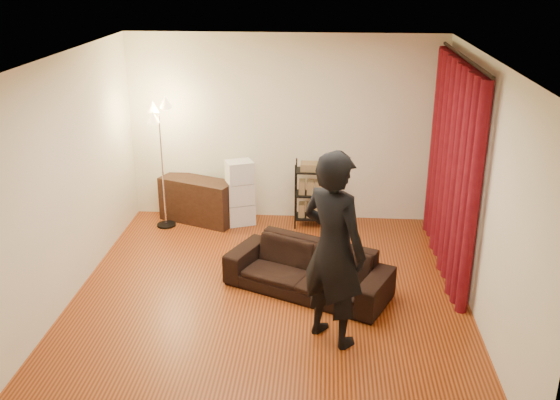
# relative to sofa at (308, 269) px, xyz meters

# --- Properties ---
(floor) EXTENTS (5.00, 5.00, 0.00)m
(floor) POSITION_rel_sofa_xyz_m (-0.43, -0.23, -0.28)
(floor) COLOR #97431B
(floor) RESTS_ON ground
(ceiling) EXTENTS (5.00, 5.00, 0.00)m
(ceiling) POSITION_rel_sofa_xyz_m (-0.43, -0.23, 2.42)
(ceiling) COLOR white
(ceiling) RESTS_ON ground
(wall_back) EXTENTS (5.00, 0.00, 5.00)m
(wall_back) POSITION_rel_sofa_xyz_m (-0.43, 2.27, 1.07)
(wall_back) COLOR #EDE7CB
(wall_back) RESTS_ON ground
(wall_front) EXTENTS (5.00, 0.00, 5.00)m
(wall_front) POSITION_rel_sofa_xyz_m (-0.43, -2.73, 1.07)
(wall_front) COLOR #EDE7CB
(wall_front) RESTS_ON ground
(wall_left) EXTENTS (0.00, 5.00, 5.00)m
(wall_left) POSITION_rel_sofa_xyz_m (-2.68, -0.23, 1.07)
(wall_left) COLOR #EDE7CB
(wall_left) RESTS_ON ground
(wall_right) EXTENTS (0.00, 5.00, 5.00)m
(wall_right) POSITION_rel_sofa_xyz_m (1.82, -0.23, 1.07)
(wall_right) COLOR #EDE7CB
(wall_right) RESTS_ON ground
(curtain_rod) EXTENTS (0.04, 2.65, 0.04)m
(curtain_rod) POSITION_rel_sofa_xyz_m (1.72, 0.90, 2.30)
(curtain_rod) COLOR black
(curtain_rod) RESTS_ON wall_right
(curtain) EXTENTS (0.22, 2.65, 2.55)m
(curtain) POSITION_rel_sofa_xyz_m (1.70, 0.90, 1.00)
(curtain) COLOR maroon
(curtain) RESTS_ON ground
(sofa) EXTENTS (2.03, 1.46, 0.55)m
(sofa) POSITION_rel_sofa_xyz_m (0.00, 0.00, 0.00)
(sofa) COLOR black
(sofa) RESTS_ON ground
(person) EXTENTS (0.87, 0.84, 2.00)m
(person) POSITION_rel_sofa_xyz_m (0.27, -0.96, 0.72)
(person) COLOR black
(person) RESTS_ON ground
(media_cabinet) EXTENTS (1.19, 0.81, 0.65)m
(media_cabinet) POSITION_rel_sofa_xyz_m (-1.68, 1.97, 0.05)
(media_cabinet) COLOR #321D12
(media_cabinet) RESTS_ON ground
(storage_boxes) EXTENTS (0.48, 0.44, 0.96)m
(storage_boxes) POSITION_rel_sofa_xyz_m (-1.05, 1.92, 0.21)
(storage_boxes) COLOR silver
(storage_boxes) RESTS_ON ground
(wire_shelf) EXTENTS (0.51, 0.43, 0.97)m
(wire_shelf) POSITION_rel_sofa_xyz_m (-0.02, 1.93, 0.21)
(wire_shelf) COLOR black
(wire_shelf) RESTS_ON ground
(floor_lamp) EXTENTS (0.41, 0.41, 1.83)m
(floor_lamp) POSITION_rel_sofa_xyz_m (-2.12, 1.76, 0.64)
(floor_lamp) COLOR silver
(floor_lamp) RESTS_ON ground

